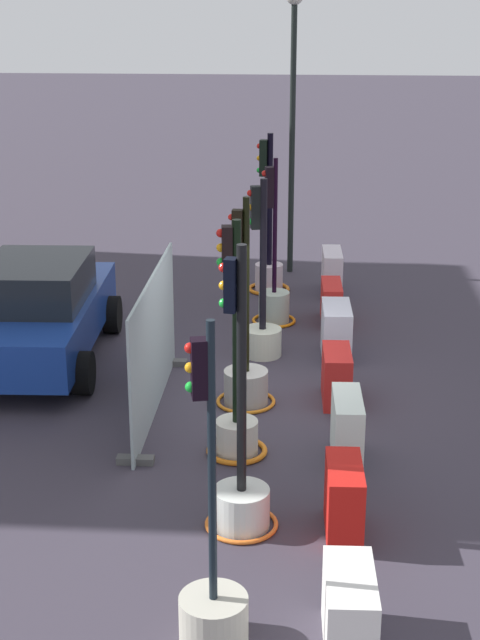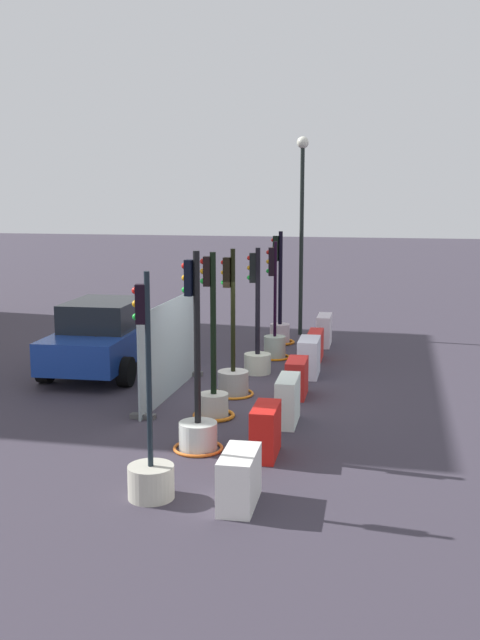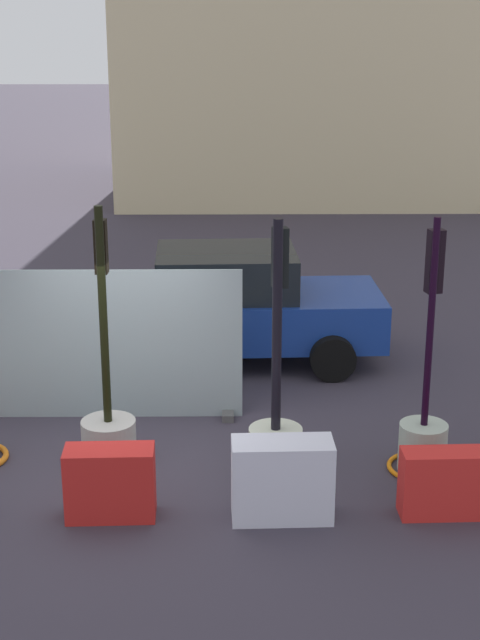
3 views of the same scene
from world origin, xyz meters
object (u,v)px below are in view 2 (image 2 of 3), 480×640
object	(u,v)px
construction_barrier_0	(239,479)
construction_barrier_4	(309,357)
street_lamp_post	(302,209)
traffic_light_5	(274,338)
construction_barrier_2	(288,400)
construction_barrier_5	(315,345)
traffic_light_0	(150,464)
construction_barrier_6	(324,330)
traffic_light_6	(280,323)
traffic_light_2	(213,388)
construction_barrier_1	(265,431)
traffic_light_1	(197,418)
construction_barrier_3	(297,378)
traffic_light_4	(257,347)
car_blue_estate	(106,336)
traffic_light_3	(233,373)

from	to	relation	value
construction_barrier_0	construction_barrier_4	bearing A→B (deg)	-0.39
street_lamp_post	traffic_light_5	bearing A→B (deg)	176.10
construction_barrier_2	construction_barrier_5	size ratio (longest dim) A/B	1.01
traffic_light_0	street_lamp_post	xyz separation A→B (m)	(12.97, -0.46, 3.37)
construction_barrier_6	street_lamp_post	world-z (taller)	street_lamp_post
traffic_light_6	construction_barrier_5	distance (m)	2.32
traffic_light_2	construction_barrier_1	size ratio (longest dim) A/B	3.27
construction_barrier_6	construction_barrier_4	bearing A→B (deg)	-179.95
traffic_light_1	construction_barrier_4	bearing A→B (deg)	-12.43
street_lamp_post	construction_barrier_0	bearing A→B (deg)	-176.24
construction_barrier_5	street_lamp_post	distance (m)	4.97
construction_barrier_1	construction_barrier_3	size ratio (longest dim) A/B	1.01
construction_barrier_5	construction_barrier_2	bearing A→B (deg)	-178.99
construction_barrier_1	traffic_light_2	bearing A→B (deg)	35.76
traffic_light_4	traffic_light_6	world-z (taller)	traffic_light_6
construction_barrier_0	car_blue_estate	size ratio (longest dim) A/B	0.23
traffic_light_6	construction_barrier_6	xyz separation A→B (m)	(-0.06, -1.32, -0.17)
construction_barrier_6	traffic_light_4	bearing A→B (deg)	161.11
traffic_light_0	construction_barrier_3	distance (m)	6.00
traffic_light_3	construction_barrier_2	bearing A→B (deg)	-140.03
traffic_light_6	construction_barrier_1	world-z (taller)	traffic_light_6
construction_barrier_1	car_blue_estate	size ratio (longest dim) A/B	0.21
construction_barrier_4	construction_barrier_5	distance (m)	1.83
construction_barrier_4	construction_barrier_5	bearing A→B (deg)	1.45
construction_barrier_2	traffic_light_6	bearing A→B (deg)	10.29
traffic_light_1	construction_barrier_1	xyz separation A→B (m)	(-0.06, -1.19, -0.13)
construction_barrier_0	street_lamp_post	world-z (taller)	street_lamp_post
construction_barrier_0	construction_barrier_4	distance (m)	7.71
traffic_light_6	street_lamp_post	world-z (taller)	street_lamp_post
traffic_light_6	car_blue_estate	distance (m)	5.65
construction_barrier_4	construction_barrier_6	distance (m)	3.70
construction_barrier_5	construction_barrier_1	bearing A→B (deg)	-179.98
traffic_light_6	construction_barrier_6	distance (m)	1.33
traffic_light_3	traffic_light_1	bearing A→B (deg)	-177.06
traffic_light_0	construction_barrier_4	bearing A→B (deg)	-9.98
traffic_light_4	construction_barrier_5	size ratio (longest dim) A/B	2.89
construction_barrier_1	traffic_light_1	bearing A→B (deg)	87.22
traffic_light_3	street_lamp_post	xyz separation A→B (m)	(7.31, -0.52, 3.40)
traffic_light_1	construction_barrier_4	size ratio (longest dim) A/B	3.07
traffic_light_2	construction_barrier_1	distance (m)	2.39
traffic_light_1	construction_barrier_6	bearing A→B (deg)	-7.55
traffic_light_1	construction_barrier_2	bearing A→B (deg)	-35.75
traffic_light_3	construction_barrier_3	distance (m)	1.40
traffic_light_4	construction_barrier_0	world-z (taller)	traffic_light_4
traffic_light_5	construction_barrier_5	size ratio (longest dim) A/B	2.93
traffic_light_4	construction_barrier_4	bearing A→B (deg)	-89.44
construction_barrier_6	traffic_light_3	bearing A→B (deg)	166.19
construction_barrier_1	traffic_light_5	bearing A→B (deg)	8.40
traffic_light_5	construction_barrier_2	distance (m)	5.71
traffic_light_0	construction_barrier_5	world-z (taller)	traffic_light_0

